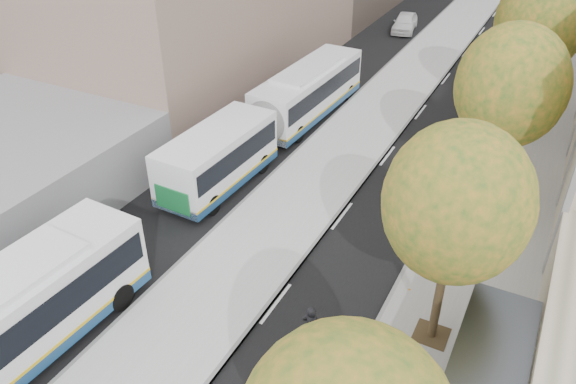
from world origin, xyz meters
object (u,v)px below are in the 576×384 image
Objects in this scene: bus_far at (275,115)px; distant_car at (405,22)px; bus_shelter at (499,357)px; cyclist at (311,339)px.

distant_car is (0.11, 22.24, -0.79)m from bus_far.
bus_shelter is 0.26× the size of bus_far.
bus_shelter is at bearing -77.74° from distant_car.
cyclist reaches higher than distant_car.
distant_car is at bearing 91.92° from bus_far.
cyclist is 0.49× the size of distant_car.
bus_shelter reaches higher than distant_car.
distant_car is (-7.84, 34.59, -0.06)m from cyclist.
distant_car is at bearing 111.02° from bus_shelter.
cyclist is 35.47m from distant_car.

